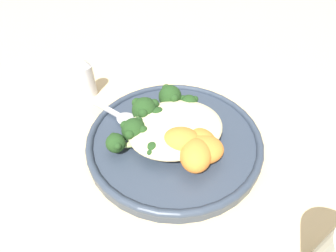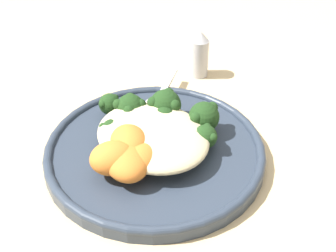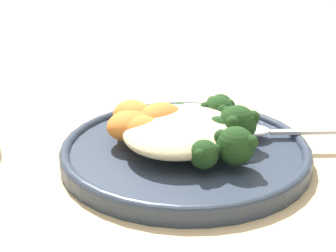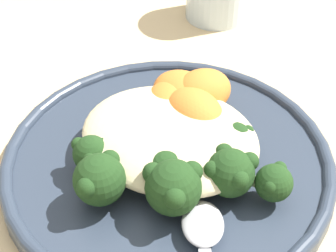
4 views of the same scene
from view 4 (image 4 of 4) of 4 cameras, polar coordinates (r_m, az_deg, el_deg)
ground_plane at (r=0.48m, az=-0.83°, el=-5.80°), size 4.00×4.00×0.00m
plate at (r=0.48m, az=0.36°, el=-3.87°), size 0.28×0.28×0.02m
quinoa_mound at (r=0.47m, az=0.31°, el=-1.19°), size 0.15×0.13×0.03m
broccoli_stalk_0 at (r=0.46m, az=-5.73°, el=-2.46°), size 0.07×0.08×0.03m
broccoli_stalk_1 at (r=0.43m, az=-6.17°, el=-5.03°), size 0.05×0.12×0.04m
broccoli_stalk_2 at (r=0.45m, az=-0.01°, el=-3.50°), size 0.05×0.09×0.03m
broccoli_stalk_3 at (r=0.43m, az=0.51°, el=-5.30°), size 0.08×0.12×0.04m
broccoli_stalk_4 at (r=0.44m, az=4.91°, el=-3.78°), size 0.12×0.06×0.04m
broccoli_stalk_5 at (r=0.45m, az=8.58°, el=-4.93°), size 0.12×0.04×0.03m
broccoli_stalk_6 at (r=0.47m, az=5.53°, el=-1.28°), size 0.07×0.04×0.03m
sweet_potato_chunk_0 at (r=0.51m, az=3.85°, el=3.38°), size 0.07×0.07×0.04m
sweet_potato_chunk_1 at (r=0.48m, az=2.62°, el=1.26°), size 0.07×0.07×0.04m
sweet_potato_chunk_2 at (r=0.51m, az=1.60°, el=3.25°), size 0.08×0.07×0.03m
sweet_potato_chunk_3 at (r=0.50m, az=0.18°, el=2.42°), size 0.06×0.06×0.03m
spoon at (r=0.41m, az=3.66°, el=-11.28°), size 0.08×0.12×0.01m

